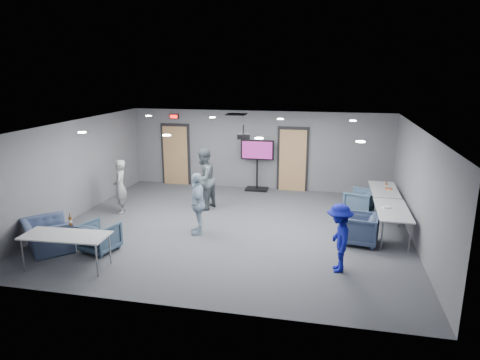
% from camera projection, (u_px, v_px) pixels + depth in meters
% --- Properties ---
extents(floor, '(9.00, 9.00, 0.00)m').
position_uv_depth(floor, '(232.00, 228.00, 11.28)').
color(floor, '#36383D').
rests_on(floor, ground).
extents(ceiling, '(9.00, 9.00, 0.00)m').
position_uv_depth(ceiling, '(231.00, 125.00, 10.60)').
color(ceiling, silver).
rests_on(ceiling, wall_back).
extents(wall_back, '(9.00, 0.02, 2.70)m').
position_uv_depth(wall_back, '(258.00, 150.00, 14.73)').
color(wall_back, slate).
rests_on(wall_back, floor).
extents(wall_front, '(9.00, 0.02, 2.70)m').
position_uv_depth(wall_front, '(177.00, 235.00, 7.16)').
color(wall_front, slate).
rests_on(wall_front, floor).
extents(wall_left, '(0.02, 8.00, 2.70)m').
position_uv_depth(wall_left, '(74.00, 170.00, 11.86)').
color(wall_left, slate).
rests_on(wall_left, floor).
extents(wall_right, '(0.02, 8.00, 2.70)m').
position_uv_depth(wall_right, '(418.00, 188.00, 10.03)').
color(wall_right, slate).
rests_on(wall_right, floor).
extents(door_left, '(1.06, 0.17, 2.24)m').
position_uv_depth(door_left, '(176.00, 155.00, 15.37)').
color(door_left, black).
rests_on(door_left, wall_back).
extents(door_right, '(1.06, 0.17, 2.24)m').
position_uv_depth(door_right, '(293.00, 160.00, 14.51)').
color(door_right, black).
rests_on(door_right, wall_back).
extents(exit_sign, '(0.32, 0.08, 0.16)m').
position_uv_depth(exit_sign, '(174.00, 116.00, 15.00)').
color(exit_sign, black).
rests_on(exit_sign, wall_back).
extents(hvac_diffuser, '(0.60, 0.60, 0.03)m').
position_uv_depth(hvac_diffuser, '(236.00, 114.00, 13.36)').
color(hvac_diffuser, black).
rests_on(hvac_diffuser, ceiling).
extents(downlights, '(6.18, 3.78, 0.02)m').
position_uv_depth(downlights, '(231.00, 126.00, 10.61)').
color(downlights, white).
rests_on(downlights, ceiling).
extents(person_a, '(0.55, 0.66, 1.56)m').
position_uv_depth(person_a, '(120.00, 187.00, 12.27)').
color(person_a, gray).
rests_on(person_a, floor).
extents(person_b, '(0.91, 1.05, 1.85)m').
position_uv_depth(person_b, '(203.00, 179.00, 12.57)').
color(person_b, '#4F595E').
rests_on(person_b, floor).
extents(person_c, '(0.68, 1.00, 1.58)m').
position_uv_depth(person_c, '(198.00, 203.00, 10.71)').
color(person_c, '#A0B8CE').
rests_on(person_c, floor).
extents(person_d, '(0.64, 0.99, 1.44)m').
position_uv_depth(person_d, '(339.00, 238.00, 8.69)').
color(person_d, navy).
rests_on(person_d, floor).
extents(chair_right_a, '(1.04, 1.03, 0.72)m').
position_uv_depth(chair_right_a, '(360.00, 202.00, 12.25)').
color(chair_right_a, '#3D546A').
rests_on(chair_right_a, floor).
extents(chair_right_b, '(0.92, 0.90, 0.73)m').
position_uv_depth(chair_right_b, '(360.00, 229.00, 10.16)').
color(chair_right_b, '#35425D').
rests_on(chair_right_b, floor).
extents(chair_front_a, '(0.89, 0.91, 0.68)m').
position_uv_depth(chair_front_a, '(100.00, 237.00, 9.76)').
color(chair_front_a, '#384C61').
rests_on(chair_front_a, floor).
extents(chair_front_b, '(1.47, 1.47, 0.72)m').
position_uv_depth(chair_front_b, '(47.00, 235.00, 9.78)').
color(chair_front_b, '#3E4C6B').
rests_on(chair_front_b, floor).
extents(table_right_a, '(0.74, 1.77, 0.73)m').
position_uv_depth(table_right_a, '(384.00, 190.00, 12.25)').
color(table_right_a, silver).
rests_on(table_right_a, floor).
extents(table_right_b, '(0.77, 1.84, 0.73)m').
position_uv_depth(table_right_b, '(392.00, 211.00, 10.45)').
color(table_right_b, silver).
rests_on(table_right_b, floor).
extents(table_front_left, '(1.82, 0.84, 0.73)m').
position_uv_depth(table_front_left, '(65.00, 237.00, 8.85)').
color(table_front_left, silver).
rests_on(table_front_left, floor).
extents(bottle_front, '(0.07, 0.07, 0.28)m').
position_uv_depth(bottle_front, '(70.00, 221.00, 9.35)').
color(bottle_front, '#5C330F').
rests_on(bottle_front, table_front_left).
extents(bottle_right, '(0.06, 0.06, 0.22)m').
position_uv_depth(bottle_right, '(386.00, 186.00, 12.26)').
color(bottle_right, '#5C330F').
rests_on(bottle_right, table_right_a).
extents(snack_box, '(0.19, 0.16, 0.04)m').
position_uv_depth(snack_box, '(389.00, 189.00, 12.18)').
color(snack_box, '#BA552E').
rests_on(snack_box, table_right_a).
extents(wrapper, '(0.22, 0.18, 0.04)m').
position_uv_depth(wrapper, '(387.00, 207.00, 10.54)').
color(wrapper, silver).
rests_on(wrapper, table_right_b).
extents(tv_stand, '(1.14, 0.54, 1.74)m').
position_uv_depth(tv_stand, '(257.00, 162.00, 14.58)').
color(tv_stand, black).
rests_on(tv_stand, floor).
extents(projector, '(0.38, 0.35, 0.35)m').
position_uv_depth(projector, '(243.00, 136.00, 10.86)').
color(projector, black).
rests_on(projector, ceiling).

